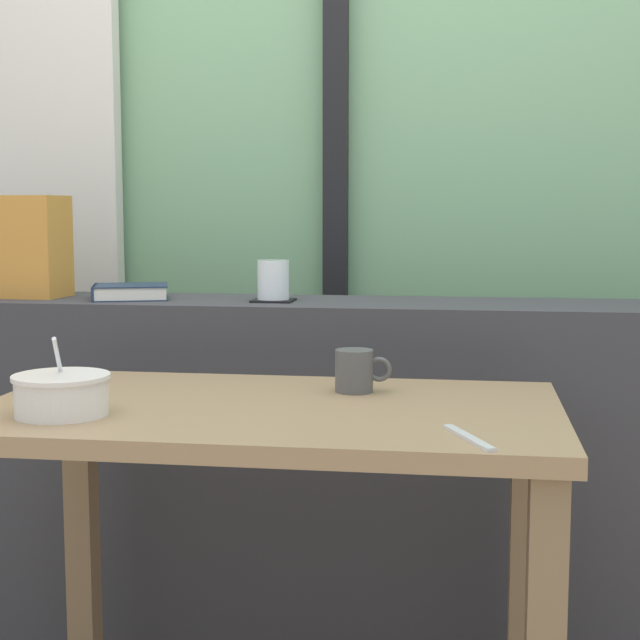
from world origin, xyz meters
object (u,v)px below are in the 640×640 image
at_px(coaster_square, 273,300).
at_px(throw_pillow, 4,246).
at_px(closed_book, 130,292).
at_px(fork_utensil, 468,437).
at_px(juice_glass, 273,282).
at_px(soup_bowl, 62,395).
at_px(ceramic_mug, 355,371).
at_px(breakfast_table, 271,472).

bearing_deg(coaster_square, throw_pillow, 177.78).
relative_size(closed_book, throw_pillow, 0.70).
distance_m(closed_book, fork_utensil, 1.18).
bearing_deg(fork_utensil, coaster_square, 96.65).
relative_size(coaster_square, juice_glass, 1.04).
relative_size(throw_pillow, soup_bowl, 1.86).
xyz_separation_m(fork_utensil, ceramic_mug, (-0.22, 0.37, 0.04)).
distance_m(juice_glass, fork_utensil, 0.95).
xyz_separation_m(juice_glass, fork_utensil, (0.47, -0.81, -0.18)).
xyz_separation_m(closed_book, ceramic_mug, (0.62, -0.44, -0.11)).
xyz_separation_m(throw_pillow, ceramic_mug, (0.97, -0.46, -0.22)).
bearing_deg(throw_pillow, fork_utensil, -35.01).
bearing_deg(coaster_square, fork_utensil, -59.47).
height_order(juice_glass, ceramic_mug, juice_glass).
xyz_separation_m(closed_book, throw_pillow, (-0.34, 0.02, 0.11)).
bearing_deg(juice_glass, coaster_square, 180.00).
xyz_separation_m(soup_bowl, ceramic_mug, (0.49, 0.29, 0.01)).
distance_m(throw_pillow, soup_bowl, 0.92).
distance_m(throw_pillow, ceramic_mug, 1.10).
xyz_separation_m(soup_bowl, fork_utensil, (0.71, -0.08, -0.03)).
distance_m(soup_bowl, ceramic_mug, 0.57).
bearing_deg(throw_pillow, ceramic_mug, -25.62).
bearing_deg(closed_book, throw_pillow, 176.81).
relative_size(breakfast_table, juice_glass, 11.14).
xyz_separation_m(throw_pillow, soup_bowl, (0.48, -0.76, -0.23)).
height_order(juice_glass, throw_pillow, throw_pillow).
height_order(soup_bowl, fork_utensil, soup_bowl).
distance_m(breakfast_table, fork_utensil, 0.45).
height_order(closed_book, soup_bowl, closed_book).
xyz_separation_m(breakfast_table, throw_pillow, (-0.82, 0.61, 0.39)).
bearing_deg(juice_glass, fork_utensil, -59.47).
bearing_deg(ceramic_mug, juice_glass, 120.09).
distance_m(closed_book, throw_pillow, 0.36).
height_order(throw_pillow, soup_bowl, throw_pillow).
bearing_deg(ceramic_mug, closed_book, 144.52).
relative_size(juice_glass, ceramic_mug, 0.85).
height_order(fork_utensil, ceramic_mug, ceramic_mug).
relative_size(juice_glass, throw_pillow, 0.30).
relative_size(juice_glass, closed_book, 0.43).
bearing_deg(breakfast_table, closed_book, 129.10).
relative_size(closed_book, soup_bowl, 1.30).
distance_m(breakfast_table, juice_glass, 0.67).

